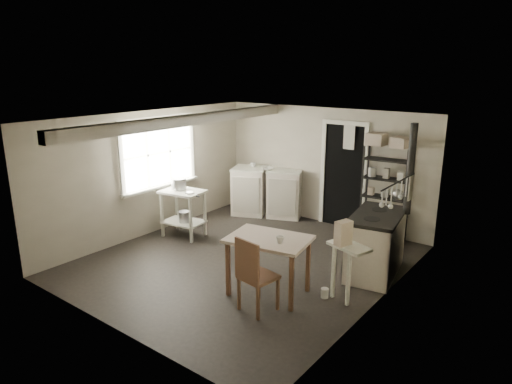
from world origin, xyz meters
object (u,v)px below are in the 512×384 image
Objects in this scene: shelf_rack at (385,189)px; chair at (258,275)px; work_table at (268,268)px; stockpot at (179,186)px; flour_sack at (368,235)px; prep_table at (184,215)px; base_cabinets at (267,194)px; stove at (375,246)px.

shelf_rack is 3.44m from chair.
work_table is 0.49m from chair.
stockpot is 3.15m from chair.
stockpot reaches higher than work_table.
flour_sack is at bearing 93.81° from chair.
shelf_rack is 1.69× the size of chair.
shelf_rack reaches higher than chair.
prep_table is 0.86× the size of chair.
chair is (0.16, -0.45, 0.10)m from work_table.
base_cabinets is 1.41× the size of work_table.
shelf_rack is at bearing 34.94° from prep_table.
chair reaches higher than prep_table.
stockpot is at bearing 163.71° from chair.
stove is at bearing 77.61° from chair.
shelf_rack is (2.99, 2.09, 0.55)m from prep_table.
chair is (-0.75, -1.94, 0.04)m from stove.
flour_sack is (-0.03, -0.57, -0.71)m from shelf_rack.
chair is at bearing -94.85° from flour_sack.
stove is 1.04m from flour_sack.
prep_table reaches higher than flour_sack.
flour_sack is (0.24, 2.82, -0.24)m from chair.
stockpot is 3.49m from flour_sack.
work_table is at bearing 118.66° from chair.
shelf_rack is at bearing 81.66° from work_table.
stockpot is (-0.11, 0.01, 0.54)m from prep_table.
base_cabinets is at bearing 178.09° from shelf_rack.
prep_table is at bearing -6.39° from stockpot.
prep_table is 0.80× the size of work_table.
stove is 1.11× the size of work_table.
stove is at bearing 58.68° from work_table.
base_cabinets is at bearing 76.12° from prep_table.
stockpot is 2.86m from work_table.
stove is at bearing -76.63° from shelf_rack.
stockpot is 0.24× the size of stove.
flour_sack is at bearing -33.53° from base_cabinets.
stove is 1.75m from work_table.
stockpot reaches higher than chair.
stockpot reaches higher than flour_sack.
prep_table is at bearing -127.17° from base_cabinets.
chair reaches higher than stove.
prep_table is 0.51× the size of shelf_rack.
work_table is at bearing -18.53° from prep_table.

